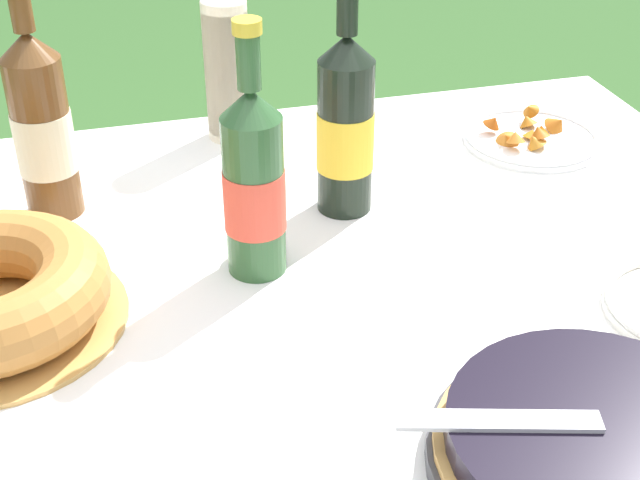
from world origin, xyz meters
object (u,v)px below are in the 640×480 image
at_px(serving_knife, 634,420).
at_px(juice_bottle_red, 345,125).
at_px(cup_stack, 227,71).
at_px(berry_tart, 596,448).
at_px(cider_bottle_amber, 42,126).
at_px(cider_bottle_green, 254,183).
at_px(snack_plate_right, 531,137).

height_order(serving_knife, juice_bottle_red, juice_bottle_red).
height_order(cup_stack, juice_bottle_red, juice_bottle_red).
relative_size(berry_tart, cider_bottle_amber, 0.92).
bearing_deg(serving_knife, cider_bottle_green, -42.36).
height_order(cider_bottle_amber, snack_plate_right, cider_bottle_amber).
bearing_deg(cup_stack, serving_knife, -74.40).
height_order(juice_bottle_red, snack_plate_right, juice_bottle_red).
relative_size(cider_bottle_green, snack_plate_right, 1.48).
height_order(berry_tart, cider_bottle_green, cider_bottle_green).
distance_m(serving_knife, snack_plate_right, 0.71).
bearing_deg(berry_tart, cider_bottle_green, 119.51).
bearing_deg(cider_bottle_green, snack_plate_right, 25.75).
relative_size(serving_knife, snack_plate_right, 1.67).
bearing_deg(juice_bottle_red, snack_plate_right, 19.03).
bearing_deg(juice_bottle_red, berry_tart, -80.87).
bearing_deg(serving_knife, berry_tart, 0.00).
xyz_separation_m(berry_tart, cider_bottle_amber, (-0.48, 0.64, 0.10)).
distance_m(cup_stack, cider_bottle_green, 0.40).
distance_m(cup_stack, snack_plate_right, 0.50).
relative_size(berry_tart, serving_knife, 0.86).
relative_size(cider_bottle_green, juice_bottle_red, 0.97).
distance_m(cider_bottle_green, snack_plate_right, 0.57).
distance_m(cider_bottle_green, juice_bottle_red, 0.19).
distance_m(serving_knife, cider_bottle_green, 0.51).
bearing_deg(snack_plate_right, juice_bottle_red, -160.97).
xyz_separation_m(berry_tart, serving_knife, (0.03, -0.01, 0.04)).
bearing_deg(serving_knife, cup_stack, -58.61).
xyz_separation_m(cider_bottle_green, cider_bottle_amber, (-0.25, 0.22, 0.01)).
bearing_deg(juice_bottle_red, cider_bottle_amber, 166.63).
xyz_separation_m(cup_stack, cider_bottle_green, (-0.04, -0.40, 0.01)).
height_order(cider_bottle_green, cider_bottle_amber, cider_bottle_amber).
xyz_separation_m(cider_bottle_amber, juice_bottle_red, (0.40, -0.09, -0.00)).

